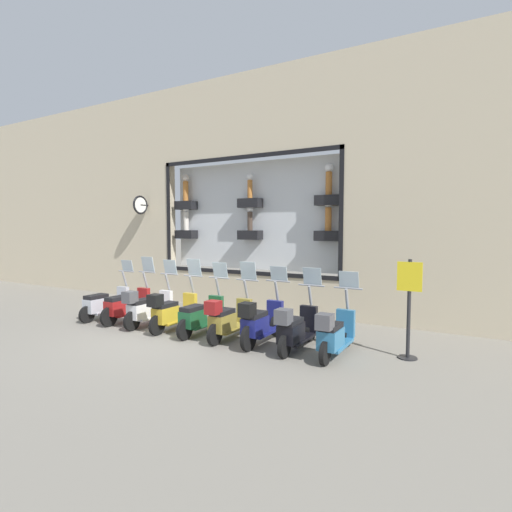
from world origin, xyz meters
TOP-DOWN VIEW (x-y plane):
  - ground_plane at (0.00, 0.00)m, footprint 120.00×120.00m
  - building_facade at (3.60, 0.00)m, footprint 1.24×36.00m
  - scooter_teal_0 at (0.41, -3.83)m, footprint 1.79×0.61m
  - scooter_black_1 at (0.41, -3.01)m, footprint 1.79×0.61m
  - scooter_navy_2 at (0.42, -2.19)m, footprint 1.81×0.61m
  - scooter_olive_3 at (0.41, -1.38)m, footprint 1.79×0.60m
  - scooter_green_4 at (0.48, -0.56)m, footprint 1.80×0.60m
  - scooter_yellow_5 at (0.41, 0.25)m, footprint 1.79×0.60m
  - scooter_white_6 at (0.41, 1.07)m, footprint 1.80×0.60m
  - scooter_red_7 at (0.48, 1.88)m, footprint 1.80×0.61m
  - scooter_silver_8 at (0.47, 2.70)m, footprint 1.79×0.61m
  - shop_sign_post at (1.04, -5.06)m, footprint 0.36×0.45m

SIDE VIEW (x-z plane):
  - ground_plane at x=0.00m, z-range 0.00..0.00m
  - scooter_silver_8 at x=0.47m, z-range -0.36..1.19m
  - scooter_green_4 at x=0.48m, z-range -0.39..1.24m
  - scooter_red_7 at x=0.48m, z-range -0.41..1.27m
  - scooter_teal_0 at x=0.41m, z-range -0.34..1.24m
  - scooter_black_1 at x=0.41m, z-range -0.35..1.26m
  - scooter_olive_3 at x=0.41m, z-range -0.37..1.30m
  - scooter_yellow_5 at x=0.41m, z-range -0.37..1.31m
  - scooter_white_6 at x=0.41m, z-range -0.35..1.28m
  - scooter_navy_2 at x=0.42m, z-range -0.32..1.29m
  - shop_sign_post at x=1.04m, z-range 0.09..1.98m
  - building_facade at x=3.60m, z-range 0.05..7.10m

